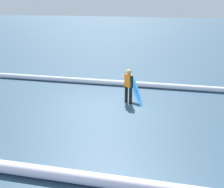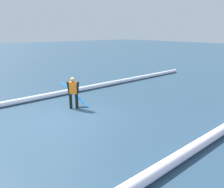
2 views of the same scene
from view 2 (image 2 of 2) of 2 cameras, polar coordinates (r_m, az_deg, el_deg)
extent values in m
plane|color=#284258|center=(9.84, -11.81, -5.93)|extent=(123.28, 123.28, 0.00)
cylinder|color=black|center=(10.87, -10.26, -1.74)|extent=(0.14, 0.14, 0.73)
cylinder|color=black|center=(10.83, -8.79, -1.73)|extent=(0.14, 0.14, 0.73)
cube|color=orange|center=(10.67, -9.68, 1.55)|extent=(0.39, 0.37, 0.56)
sphere|color=tan|center=(10.59, -9.77, 3.56)|extent=(0.22, 0.22, 0.22)
cylinder|color=black|center=(10.71, -10.82, 1.54)|extent=(0.09, 0.22, 0.57)
cylinder|color=black|center=(10.65, -8.53, 1.57)|extent=(0.09, 0.19, 0.57)
ellipsoid|color=#268CE5|center=(11.16, -9.32, -0.03)|extent=(1.00, 1.45, 1.21)
ellipsoid|color=blue|center=(11.16, -9.32, -0.01)|extent=(0.71, 1.11, 0.97)
cylinder|color=white|center=(13.88, -7.79, 1.21)|extent=(19.68, 0.73, 0.28)
cylinder|color=white|center=(7.94, 22.02, -10.88)|extent=(17.89, 0.81, 0.33)
camera|label=1|loc=(7.73, 70.15, 11.13)|focal=45.30mm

